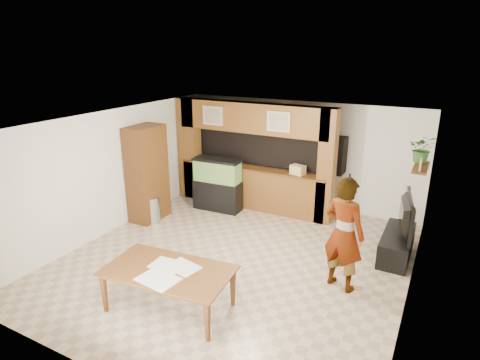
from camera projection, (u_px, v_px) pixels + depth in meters
The scene contains 22 objects.
floor at pixel (236, 259), 7.60m from camera, with size 6.50×6.50×0.00m, color tan.
ceiling at pixel (236, 123), 6.77m from camera, with size 6.50×6.50×0.00m, color white.
wall_back at pixel (299, 154), 9.91m from camera, with size 6.00×6.00×0.00m, color white.
wall_left at pixel (112, 172), 8.52m from camera, with size 6.50×6.50×0.00m, color white.
wall_right at pixel (416, 229), 5.85m from camera, with size 6.50×6.50×0.00m, color white.
partition at pixel (253, 155), 9.81m from camera, with size 4.20×0.99×2.60m.
wall_clock at pixel (143, 135), 9.15m from camera, with size 0.05×0.25×0.25m.
wall_shelf at pixel (421, 167), 7.42m from camera, with size 0.25×0.90×0.04m, color #5C3116.
pantry_cabinet at pixel (147, 174), 9.08m from camera, with size 0.55×0.89×2.18m, color #5C3116.
trash_can at pixel (153, 210), 9.12m from camera, with size 0.33×0.33×0.60m, color #B2B2B7.
aquarium at pixel (218, 185), 9.73m from camera, with size 1.16×0.44×1.29m.
tv_stand at pixel (397, 245), 7.64m from camera, with size 0.52×1.42×0.47m, color black.
television at pixel (401, 215), 7.45m from camera, with size 1.30×0.17×0.75m, color black.
photo_frame at pixel (420, 165), 7.13m from camera, with size 0.03×0.16×0.22m, color tan.
potted_plant at pixel (423, 149), 7.58m from camera, with size 0.48×0.42×0.54m, color #346428.
person at pixel (344, 234), 6.44m from camera, with size 0.70×0.46×1.93m, color tan.
microphone at pixel (350, 178), 5.96m from camera, with size 0.03×0.03×0.15m, color black.
dining_table at pixel (168, 291), 6.03m from camera, with size 1.91×1.07×0.67m, color #5C3116.
newspaper_a at pixel (167, 265), 6.08m from camera, with size 0.51×0.37×0.01m, color silver.
newspaper_b at pixel (158, 279), 5.71m from camera, with size 0.58×0.42×0.01m, color silver.
newspaper_c at pixel (183, 267), 6.02m from camera, with size 0.50×0.36×0.01m, color silver.
counter_box at pixel (298, 170), 9.16m from camera, with size 0.32×0.21×0.21m, color tan.
Camera 1 is at (3.22, -5.91, 3.83)m, focal length 30.00 mm.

